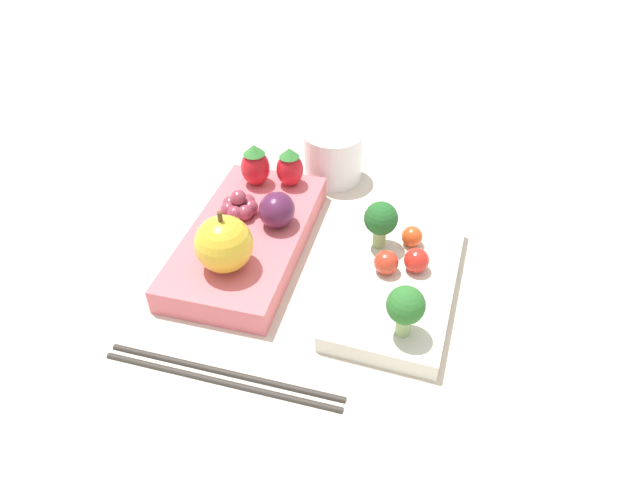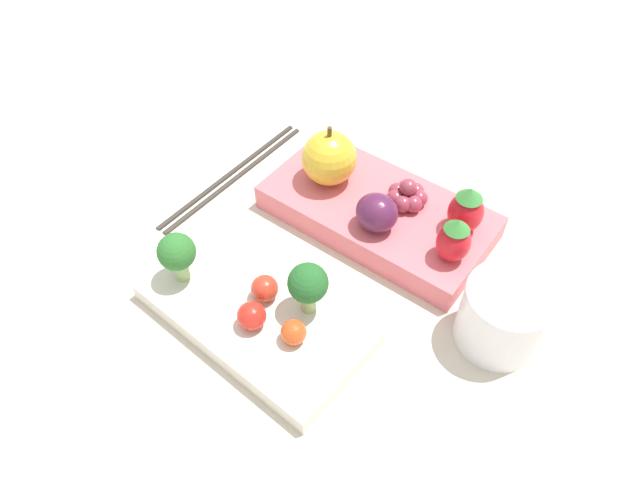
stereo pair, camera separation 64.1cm
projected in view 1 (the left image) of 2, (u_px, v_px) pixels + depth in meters
name	position (u px, v px, depth m)	size (l,w,h in m)	color
ground_plane	(320.00, 272.00, 0.58)	(4.00, 4.00, 0.00)	beige
bento_box_savoury	(398.00, 282.00, 0.55)	(0.20, 0.11, 0.02)	silver
bento_box_fruit	(248.00, 238.00, 0.60)	(0.23, 0.12, 0.03)	#DB6670
broccoli_floret_0	(381.00, 220.00, 0.56)	(0.03, 0.03, 0.05)	#93B770
broccoli_floret_1	(406.00, 307.00, 0.47)	(0.03, 0.03, 0.05)	#93B770
cherry_tomato_0	(416.00, 260.00, 0.55)	(0.02, 0.02, 0.02)	red
cherry_tomato_1	(387.00, 259.00, 0.55)	(0.02, 0.02, 0.02)	red
cherry_tomato_2	(412.00, 236.00, 0.58)	(0.02, 0.02, 0.02)	#DB4C1E
apple	(224.00, 244.00, 0.53)	(0.05, 0.05, 0.06)	gold
strawberry_0	(255.00, 165.00, 0.64)	(0.03, 0.03, 0.05)	red
strawberry_1	(290.00, 167.00, 0.64)	(0.03, 0.03, 0.05)	red
plum	(277.00, 210.00, 0.58)	(0.04, 0.04, 0.04)	#511E42
grape_cluster	(239.00, 206.00, 0.60)	(0.04, 0.04, 0.03)	#93384C
drinking_cup	(333.00, 156.00, 0.69)	(0.07, 0.07, 0.06)	white
chopsticks_pair	(222.00, 375.00, 0.48)	(0.02, 0.21, 0.01)	#332D28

